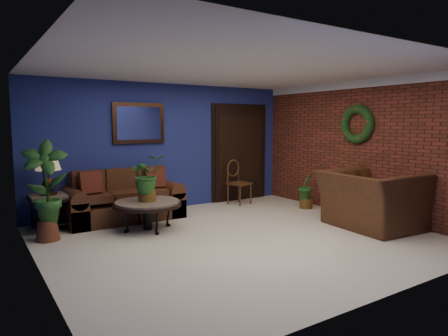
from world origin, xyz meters
TOP-DOWN VIEW (x-y plane):
  - floor at (0.00, 0.00)m, footprint 5.50×5.50m
  - wall_back at (0.00, 2.50)m, footprint 5.50×0.04m
  - wall_left at (-2.75, 0.00)m, footprint 0.04×5.00m
  - wall_right_brick at (2.75, 0.00)m, footprint 0.04×5.00m
  - ceiling at (0.00, 0.00)m, footprint 5.50×5.00m
  - crown_molding at (2.72, 0.00)m, footprint 0.03×5.00m
  - wall_mirror at (-0.60, 2.46)m, footprint 1.02×0.06m
  - closet_door at (1.75, 2.47)m, footprint 1.44×0.06m
  - wreath at (2.69, 0.05)m, footprint 0.16×0.72m
  - sofa at (-1.07, 2.08)m, footprint 2.01×0.87m
  - coffee_table at (-0.98, 1.18)m, footprint 1.09×1.09m
  - end_table at (-2.30, 2.05)m, footprint 0.62×0.62m
  - table_lamp at (-2.30, 2.05)m, footprint 0.39×0.39m
  - side_chair at (1.44, 2.12)m, footprint 0.49×0.49m
  - armchair at (2.15, -0.71)m, footprint 1.37×1.54m
  - coffee_plant at (-0.98, 1.18)m, footprint 0.57×0.49m
  - floor_plant at (2.35, 0.97)m, footprint 0.36×0.30m
  - tall_plant at (-2.45, 1.41)m, footprint 0.76×0.63m

SIDE VIEW (x-z plane):
  - floor at x=0.00m, z-range 0.00..0.00m
  - sofa at x=-1.07m, z-range -0.16..0.75m
  - floor_plant at x=2.35m, z-range 0.01..0.78m
  - coffee_table at x=-0.98m, z-range 0.18..0.65m
  - end_table at x=-2.30m, z-range 0.15..0.72m
  - armchair at x=2.15m, z-range 0.00..0.93m
  - side_chair at x=1.44m, z-range 0.06..1.01m
  - tall_plant at x=-2.45m, z-range 0.06..1.55m
  - coffee_plant at x=-0.98m, z-range 0.51..1.26m
  - table_lamp at x=-2.30m, z-range 0.67..1.32m
  - closet_door at x=1.75m, z-range -0.04..2.14m
  - wall_back at x=0.00m, z-range 0.00..2.50m
  - wall_left at x=-2.75m, z-range 0.00..2.50m
  - wall_right_brick at x=2.75m, z-range 0.00..2.50m
  - wreath at x=2.69m, z-range 1.34..2.06m
  - wall_mirror at x=-0.60m, z-range 1.33..2.10m
  - crown_molding at x=2.72m, z-range 2.36..2.50m
  - ceiling at x=0.00m, z-range 2.49..2.51m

